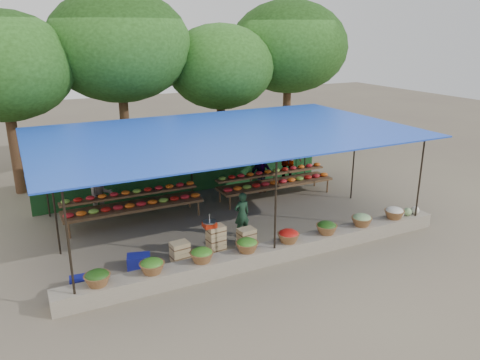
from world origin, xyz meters
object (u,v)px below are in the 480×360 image
weighing_scale (210,224)px  blue_crate_front (81,283)px  crate_counter (215,242)px  blue_crate_back (139,261)px  vendor_seated (242,214)px

weighing_scale → blue_crate_front: bearing=-174.8°
crate_counter → blue_crate_front: (-3.44, -0.30, -0.16)m
weighing_scale → blue_crate_back: bearing=176.9°
weighing_scale → blue_crate_back: (-1.86, 0.10, -0.69)m
crate_counter → weighing_scale: weighing_scale is taller
weighing_scale → vendor_seated: bearing=28.2°
weighing_scale → vendor_seated: (1.27, 0.68, -0.21)m
crate_counter → blue_crate_front: bearing=-175.0°
blue_crate_front → blue_crate_back: (1.43, 0.40, 0.02)m
crate_counter → blue_crate_back: (-2.01, 0.10, -0.14)m
weighing_scale → blue_crate_back: 1.99m
blue_crate_front → vendor_seated: bearing=18.2°
weighing_scale → blue_crate_back: weighing_scale is taller
weighing_scale → blue_crate_front: (-3.29, -0.30, -0.71)m
vendor_seated → blue_crate_front: size_ratio=2.63×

